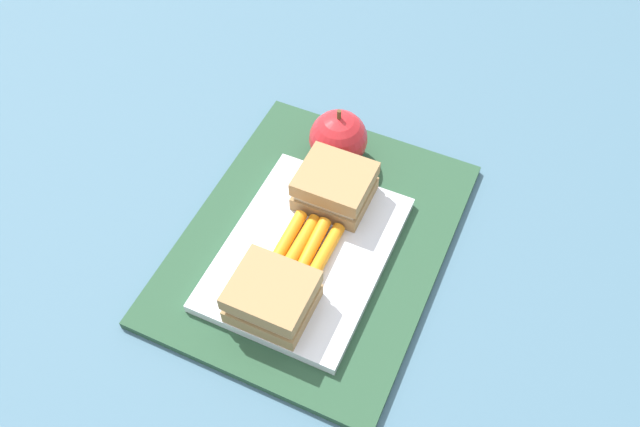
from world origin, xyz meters
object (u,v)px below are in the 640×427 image
at_px(food_tray, 306,253).
at_px(sandwich_half_right, 335,186).
at_px(apple, 338,139).
at_px(sandwich_half_left, 272,297).
at_px(carrot_sticks_bundle, 306,246).

relative_size(food_tray, sandwich_half_right, 2.88).
xyz_separation_m(food_tray, apple, (0.15, 0.03, 0.03)).
height_order(sandwich_half_right, apple, apple).
distance_m(sandwich_half_left, carrot_sticks_bundle, 0.08).
bearing_deg(carrot_sticks_bundle, sandwich_half_left, 179.81).
height_order(sandwich_half_left, carrot_sticks_bundle, sandwich_half_left).
bearing_deg(sandwich_half_left, sandwich_half_right, 0.00).
xyz_separation_m(sandwich_half_left, sandwich_half_right, (0.16, 0.00, 0.00)).
xyz_separation_m(sandwich_half_left, apple, (0.22, 0.03, 0.00)).
height_order(food_tray, sandwich_half_left, sandwich_half_left).
distance_m(food_tray, carrot_sticks_bundle, 0.01).
height_order(sandwich_half_right, carrot_sticks_bundle, sandwich_half_right).
xyz_separation_m(sandwich_half_left, carrot_sticks_bundle, (0.08, -0.00, -0.01)).
relative_size(food_tray, sandwich_half_left, 2.88).
distance_m(sandwich_half_left, sandwich_half_right, 0.16).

